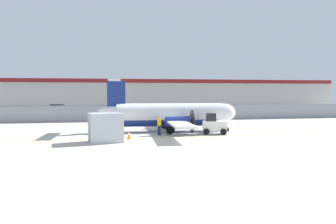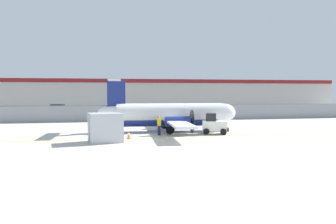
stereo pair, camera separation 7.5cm
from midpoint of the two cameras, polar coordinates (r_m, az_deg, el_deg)
The scene contains 19 objects.
ground_plane at distance 27.69m, azimuth 3.36°, elevation -4.36°, with size 140.00×140.00×0.01m.
perimeter_fence at distance 43.20m, azimuth -1.86°, elevation -0.03°, with size 98.00×0.10×2.10m.
parking_lot_strip at distance 54.63m, azimuth -3.75°, elevation -0.40°, with size 98.00×17.00×0.12m.
background_building at distance 72.88m, azimuth -5.57°, elevation 3.09°, with size 91.00×8.10×6.50m.
commuter_airplane at distance 31.54m, azimuth 0.69°, elevation -0.46°, with size 13.37×16.06×4.92m.
baggage_tug at distance 29.79m, azimuth 7.99°, elevation -2.18°, with size 2.56×1.95×1.88m.
ground_crew_worker at distance 28.61m, azimuth -1.62°, elevation -2.18°, with size 0.43×0.54×1.70m.
cargo_container at distance 25.25m, azimuth -10.91°, elevation -2.68°, with size 2.70×2.37×2.20m.
traffic_cone_near_left at distance 30.30m, azimuth -10.89°, elevation -3.14°, with size 0.36×0.36×0.64m.
traffic_cone_near_right at distance 32.74m, azimuth -9.18°, elevation -2.63°, with size 0.36×0.36×0.64m.
traffic_cone_far_left at distance 33.86m, azimuth -0.31°, elevation -2.38°, with size 0.36×0.36×0.64m.
traffic_cone_far_right at distance 26.66m, azimuth -6.90°, elevation -4.01°, with size 0.36×0.36×0.64m.
parked_car_0 at distance 59.17m, azimuth -18.64°, elevation 0.53°, with size 4.28×2.17×1.58m.
parked_car_1 at distance 48.75m, azimuth -14.75°, elevation -0.00°, with size 4.35×2.33×1.58m.
parked_car_2 at distance 51.89m, azimuth -10.11°, elevation 0.27°, with size 4.34×2.31×1.58m.
parked_car_3 at distance 57.65m, azimuth -3.50°, elevation 0.64°, with size 4.24×2.09×1.58m.
parked_car_4 at distance 57.85m, azimuth 1.87°, elevation 0.65°, with size 4.27×2.16×1.58m.
parked_car_5 at distance 53.89m, azimuth 7.08°, elevation 0.41°, with size 4.27×2.15×1.58m.
parked_car_6 at distance 52.80m, azimuth 11.76°, elevation 0.30°, with size 4.29×2.19×1.58m.
Camera 1 is at (-6.80, -24.57, 3.80)m, focal length 35.00 mm.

